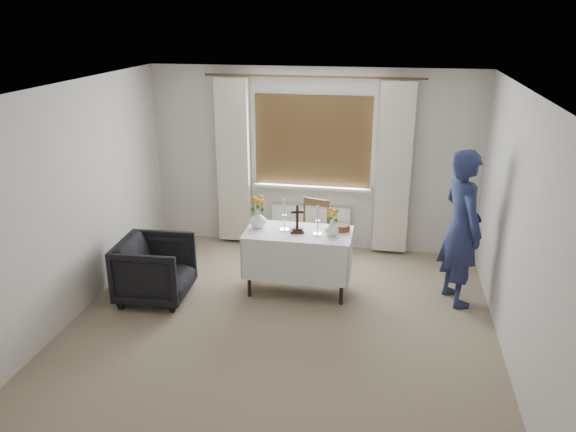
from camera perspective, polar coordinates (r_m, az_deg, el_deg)
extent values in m
plane|color=gray|center=(5.94, -1.18, -12.14)|extent=(5.00, 5.00, 0.00)
cube|color=white|center=(6.65, 1.05, -4.67)|extent=(1.24, 0.64, 0.76)
imported|color=black|center=(6.68, -13.35, -5.29)|extent=(0.84, 0.82, 0.73)
imported|color=navy|center=(6.53, 17.21, -1.19)|extent=(0.64, 0.77, 1.80)
cube|color=white|center=(7.94, 2.33, -1.11)|extent=(1.10, 0.10, 0.60)
imported|color=white|center=(6.61, -3.06, -0.32)|extent=(0.25, 0.25, 0.20)
imported|color=white|center=(6.40, 4.44, -1.27)|extent=(0.19, 0.19, 0.17)
cylinder|color=brown|center=(6.57, 5.45, -1.14)|extent=(0.21, 0.21, 0.08)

